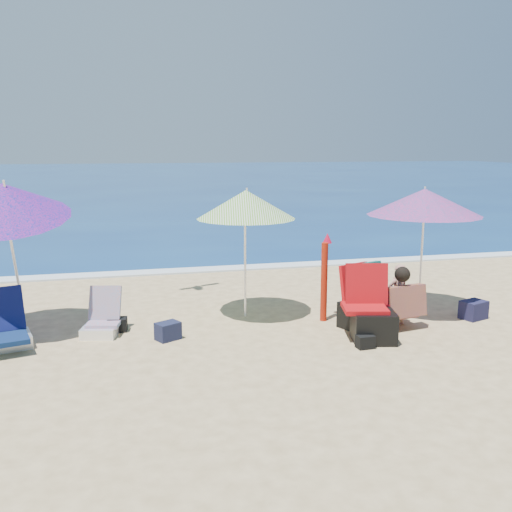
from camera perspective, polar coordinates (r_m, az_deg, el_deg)
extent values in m
plane|color=#D8BC84|center=(8.02, 3.82, -8.98)|extent=(120.00, 120.00, 0.00)
cube|color=navy|center=(52.30, -11.24, 7.76)|extent=(120.00, 80.00, 0.12)
cube|color=white|center=(12.78, -3.04, -1.28)|extent=(120.00, 0.50, 0.04)
cylinder|color=white|center=(9.66, 16.27, -0.03)|extent=(0.04, 0.04, 1.92)
cone|color=#FD217C|center=(9.57, 16.55, 5.21)|extent=(1.97, 1.97, 0.43)
cylinder|color=white|center=(9.60, 16.59, 6.38)|extent=(0.03, 0.03, 0.12)
cylinder|color=white|center=(9.09, -1.10, -0.30)|extent=(0.04, 0.04, 1.91)
cone|color=#4C9B17|center=(8.96, -1.02, 5.20)|extent=(1.81, 1.81, 0.45)
cylinder|color=white|center=(8.94, -0.92, 6.48)|extent=(0.03, 0.03, 0.12)
cylinder|color=silver|center=(9.20, -23.05, -0.65)|extent=(0.12, 0.53, 1.99)
cone|color=#A81890|center=(8.77, -23.90, 5.11)|extent=(2.02, 2.08, 0.92)
cylinder|color=white|center=(8.65, -23.94, 6.55)|extent=(0.04, 0.07, 0.14)
cylinder|color=#A01E0B|center=(9.00, 6.85, -2.62)|extent=(0.14, 0.14, 1.26)
cone|color=#AF0C2A|center=(9.01, 7.18, 1.80)|extent=(0.19, 0.19, 0.16)
cube|color=#0D224A|center=(8.33, -23.82, -7.68)|extent=(0.67, 0.62, 0.07)
cube|color=#0C1244|center=(8.66, -24.14, -4.92)|extent=(0.63, 0.46, 0.60)
cube|color=silver|center=(8.63, -23.62, -7.82)|extent=(0.70, 0.65, 0.18)
cube|color=#F05460|center=(8.71, -15.01, -6.54)|extent=(0.55, 0.51, 0.06)
cube|color=#CF6349|center=(8.83, -14.92, -4.58)|extent=(0.52, 0.37, 0.50)
cube|color=white|center=(8.67, -15.40, -7.29)|extent=(0.57, 0.53, 0.15)
cube|color=#AE0C10|center=(8.28, 10.84, -5.18)|extent=(0.72, 0.67, 0.07)
cube|color=#9E0B10|center=(8.42, 11.05, -2.78)|extent=(0.63, 0.31, 0.61)
cube|color=black|center=(8.29, 11.72, -6.93)|extent=(0.69, 0.64, 0.44)
cube|color=red|center=(8.63, 11.46, -4.80)|extent=(0.71, 0.68, 0.06)
cube|color=red|center=(8.79, 9.88, -2.57)|extent=(0.58, 0.36, 0.56)
cube|color=black|center=(8.85, 10.44, -5.85)|extent=(0.68, 0.65, 0.40)
cube|color=#09785D|center=(8.65, 11.22, -2.49)|extent=(0.53, 0.36, 0.57)
cube|color=#94D1ED|center=(8.55, 10.31, -4.70)|extent=(0.24, 0.20, 0.30)
imported|color=tan|center=(9.04, 14.03, -3.79)|extent=(0.39, 0.29, 0.96)
cube|color=navy|center=(9.09, 13.83, -5.58)|extent=(0.61, 0.56, 0.06)
cube|color=#2E0D5F|center=(8.82, 14.74, -4.41)|extent=(0.69, 0.35, 0.49)
sphere|color=black|center=(8.74, 14.48, -1.80)|extent=(0.23, 0.23, 0.23)
cube|color=#181C36|center=(8.30, -8.83, -7.45)|extent=(0.40, 0.36, 0.25)
cube|color=black|center=(8.83, -13.73, -6.70)|extent=(0.30, 0.24, 0.20)
cube|color=#191937|center=(9.81, 20.99, -5.06)|extent=(0.47, 0.41, 0.29)
cube|color=black|center=(8.03, 10.91, -8.44)|extent=(0.25, 0.18, 0.18)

